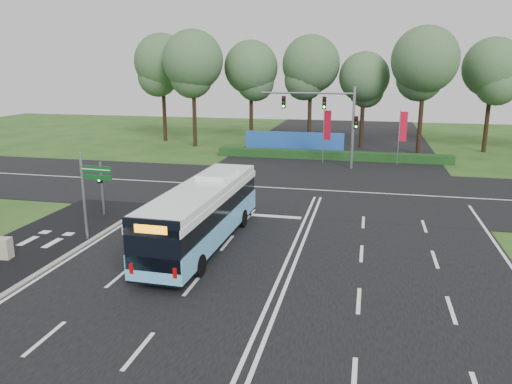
# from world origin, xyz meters

# --- Properties ---
(ground) EXTENTS (120.00, 120.00, 0.00)m
(ground) POSITION_xyz_m (0.00, 0.00, 0.00)
(ground) COLOR #214617
(ground) RESTS_ON ground
(road_main) EXTENTS (20.00, 120.00, 0.04)m
(road_main) POSITION_xyz_m (0.00, 0.00, 0.02)
(road_main) COLOR black
(road_main) RESTS_ON ground
(road_cross) EXTENTS (120.00, 14.00, 0.05)m
(road_cross) POSITION_xyz_m (0.00, 12.00, 0.03)
(road_cross) COLOR black
(road_cross) RESTS_ON ground
(bike_path) EXTENTS (5.00, 18.00, 0.06)m
(bike_path) POSITION_xyz_m (-12.50, -3.00, 0.03)
(bike_path) COLOR black
(bike_path) RESTS_ON ground
(kerb_strip) EXTENTS (0.25, 18.00, 0.12)m
(kerb_strip) POSITION_xyz_m (-10.10, -3.00, 0.06)
(kerb_strip) COLOR gray
(kerb_strip) RESTS_ON ground
(city_bus) EXTENTS (2.65, 11.52, 3.29)m
(city_bus) POSITION_xyz_m (-4.35, -0.49, 1.66)
(city_bus) COLOR #62B0E3
(city_bus) RESTS_ON ground
(pedestrian_signal) EXTENTS (0.27, 0.41, 3.25)m
(pedestrian_signal) POSITION_xyz_m (-11.77, 2.97, 1.78)
(pedestrian_signal) COLOR gray
(pedestrian_signal) RESTS_ON ground
(street_sign) EXTENTS (1.76, 0.24, 4.52)m
(street_sign) POSITION_xyz_m (-10.10, -1.03, 2.81)
(street_sign) COLOR gray
(street_sign) RESTS_ON ground
(utility_cabinet) EXTENTS (0.67, 0.58, 1.03)m
(utility_cabinet) POSITION_xyz_m (-12.69, -4.26, 0.51)
(utility_cabinet) COLOR #ADA28B
(utility_cabinet) RESTS_ON ground
(banner_flag_mid) EXTENTS (0.69, 0.31, 4.94)m
(banner_flag_mid) POSITION_xyz_m (-0.40, 22.23, 3.20)
(banner_flag_mid) COLOR gray
(banner_flag_mid) RESTS_ON ground
(banner_flag_right) EXTENTS (0.70, 0.26, 4.90)m
(banner_flag_right) POSITION_xyz_m (6.18, 22.93, 3.18)
(banner_flag_right) COLOR gray
(banner_flag_right) RESTS_ON ground
(traffic_light_gantry) EXTENTS (8.41, 0.28, 7.00)m
(traffic_light_gantry) POSITION_xyz_m (0.21, 20.50, 4.66)
(traffic_light_gantry) COLOR gray
(traffic_light_gantry) RESTS_ON ground
(hedge) EXTENTS (22.00, 1.20, 0.80)m
(hedge) POSITION_xyz_m (0.00, 24.50, 0.40)
(hedge) COLOR black
(hedge) RESTS_ON ground
(blue_hoarding) EXTENTS (10.00, 0.30, 2.20)m
(blue_hoarding) POSITION_xyz_m (-4.00, 27.00, 1.10)
(blue_hoarding) COLOR #1F52AC
(blue_hoarding) RESTS_ON ground
(eucalyptus_row) EXTENTS (53.70, 9.61, 12.49)m
(eucalyptus_row) POSITION_xyz_m (1.54, 31.21, 8.69)
(eucalyptus_row) COLOR black
(eucalyptus_row) RESTS_ON ground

